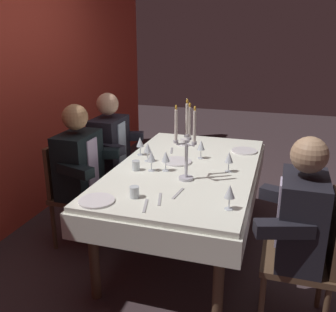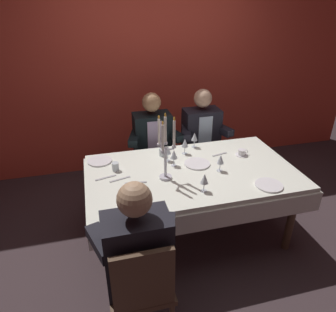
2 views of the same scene
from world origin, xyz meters
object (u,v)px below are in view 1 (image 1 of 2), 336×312
seated_diner_1 (78,164)px  seated_diner_2 (109,144)px  dinner_plate_0 (177,161)px  dinner_plate_1 (97,201)px  wine_glass_0 (140,142)px  wine_glass_3 (230,192)px  wine_glass_4 (148,148)px  seated_diner_0 (302,219)px  coffee_cup_0 (184,142)px  wine_glass_6 (166,157)px  candelabra (187,145)px  wine_glass_1 (201,145)px  water_tumbler_0 (136,165)px  wine_glass_2 (229,158)px  wine_glass_5 (151,157)px  dinner_plate_2 (244,151)px  water_tumbler_1 (134,192)px  dining_table (186,180)px

seated_diner_1 → seated_diner_2: size_ratio=1.00×
dinner_plate_0 → dinner_plate_1: bearing=162.0°
wine_glass_0 → wine_glass_3: same height
wine_glass_4 → seated_diner_0: (-0.69, -1.23, -0.12)m
wine_glass_3 → coffee_cup_0: (1.25, 0.62, -0.09)m
wine_glass_6 → candelabra: bearing=-123.2°
wine_glass_1 → water_tumbler_0: bearing=135.7°
wine_glass_3 → wine_glass_2: bearing=8.8°
candelabra → wine_glass_5: 0.36m
wine_glass_4 → seated_diner_1: 0.60m
dinner_plate_0 → wine_glass_1: size_ratio=1.49×
seated_diner_2 → dinner_plate_2: bearing=-83.8°
wine_glass_3 → wine_glass_4: size_ratio=1.00×
wine_glass_6 → water_tumbler_0: bearing=103.9°
wine_glass_3 → wine_glass_6: bearing=47.6°
wine_glass_6 → water_tumbler_1: (-0.54, 0.05, -0.08)m
wine_glass_0 → seated_diner_1: bearing=131.2°
water_tumbler_1 → seated_diner_2: seated_diner_2 is taller
wine_glass_3 → seated_diner_2: 1.72m
wine_glass_0 → wine_glass_5: size_ratio=1.00×
dinner_plate_1 → wine_glass_6: size_ratio=1.44×
wine_glass_4 → wine_glass_5: same height
candelabra → dinner_plate_2: 0.92m
wine_glass_1 → wine_glass_6: 0.43m
wine_glass_2 → wine_glass_4: (0.05, 0.69, 0.00)m
dinner_plate_2 → wine_glass_5: size_ratio=1.42×
water_tumbler_0 → seated_diner_1: (0.01, 0.53, -0.04)m
coffee_cup_0 → seated_diner_2: size_ratio=0.11×
wine_glass_6 → coffee_cup_0: 0.73m
wine_glass_2 → wine_glass_4: same height
wine_glass_5 → water_tumbler_1: (-0.51, -0.06, -0.08)m
wine_glass_1 → wine_glass_4: bearing=116.7°
wine_glass_5 → wine_glass_4: bearing=27.4°
wine_glass_5 → wine_glass_6: (0.03, -0.11, 0.00)m
candelabra → water_tumbler_1: candelabra is taller
wine_glass_2 → seated_diner_0: bearing=-140.0°
dinner_plate_1 → wine_glass_2: (0.80, -0.74, 0.11)m
dining_table → candelabra: 0.48m
water_tumbler_1 → seated_diner_1: size_ratio=0.06×
wine_glass_6 → seated_diner_2: 0.94m
wine_glass_1 → wine_glass_3: same height
dining_table → seated_diner_1: bearing=102.0°
water_tumbler_0 → seated_diner_0: seated_diner_0 is taller
dinner_plate_0 → wine_glass_3: bearing=-143.9°
dining_table → seated_diner_1: seated_diner_1 is taller
seated_diner_0 → seated_diner_1: 1.83m
dining_table → coffee_cup_0: (0.58, 0.17, 0.15)m
dinner_plate_0 → water_tumbler_1: size_ratio=3.11×
wine_glass_5 → seated_diner_1: (-0.02, 0.65, -0.12)m
dinner_plate_1 → seated_diner_1: 0.80m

